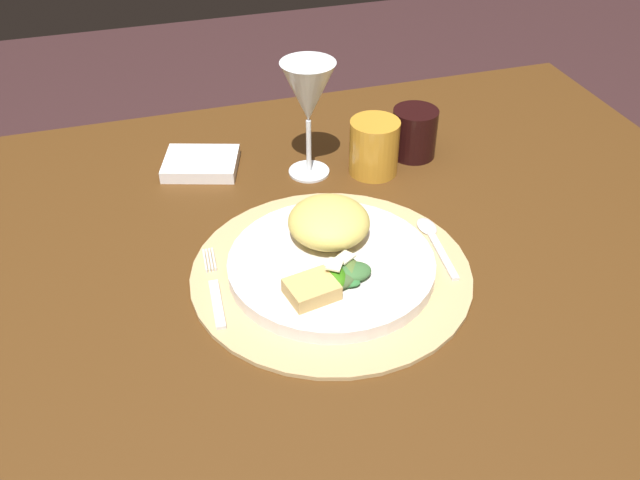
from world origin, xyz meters
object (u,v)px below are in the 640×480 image
wine_glass (308,95)px  dining_table (280,333)px  fork (215,290)px  amber_tumbler (374,147)px  dark_tumbler (414,133)px  napkin (201,163)px  dinner_plate (331,265)px  spoon (433,237)px

wine_glass → dining_table: bearing=-118.5°
fork → wine_glass: bearing=51.6°
amber_tumbler → dark_tumbler: 0.09m
fork → dark_tumbler: bearing=33.7°
dining_table → napkin: 0.30m
dinner_plate → fork: 0.15m
dark_tumbler → dining_table: bearing=-146.0°
dining_table → wine_glass: bearing=61.5°
amber_tumbler → fork: bearing=-143.1°
dining_table → napkin: size_ratio=12.15×
fork → wine_glass: 0.34m
dining_table → spoon: 0.27m
napkin → spoon: bearing=-46.2°
fork → napkin: napkin is taller
dining_table → napkin: napkin is taller
dinner_plate → wine_glass: wine_glass is taller
fork → dark_tumbler: (0.38, 0.25, 0.03)m
napkin → dining_table: bearing=-75.8°
spoon → dark_tumbler: (0.07, 0.23, 0.03)m
fork → dinner_plate: bearing=-1.3°
fork → amber_tumbler: amber_tumbler is taller
dinner_plate → napkin: (-0.12, 0.31, -0.01)m
fork → napkin: bearing=83.9°
fork → amber_tumbler: size_ratio=1.76×
wine_glass → amber_tumbler: bearing=-14.3°
dinner_plate → napkin: size_ratio=2.33×
dining_table → spoon: size_ratio=10.17×
dining_table → amber_tumbler: size_ratio=15.97×
spoon → wine_glass: bearing=116.6°
napkin → dark_tumbler: dark_tumbler is taller
wine_glass → dark_tumbler: 0.20m
napkin → amber_tumbler: size_ratio=1.31×
fork → spoon: bearing=4.1°
dinner_plate → dark_tumbler: bearing=48.8°
dining_table → dark_tumbler: dark_tumbler is taller
fork → spoon: size_ratio=1.12×
dinner_plate → napkin: 0.33m
spoon → dark_tumbler: dark_tumbler is taller
amber_tumbler → dark_tumbler: amber_tumbler is taller
dining_table → fork: bearing=-147.0°
fork → wine_glass: (0.20, 0.25, 0.13)m
fork → spoon: (0.31, 0.02, 0.00)m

